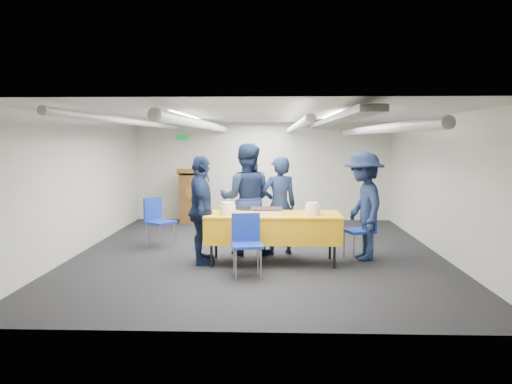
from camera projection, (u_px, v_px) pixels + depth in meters
ground at (258, 253)px, 8.41m from camera, size 7.00×7.00×0.00m
room_shell at (265, 145)px, 8.62m from camera, size 6.00×7.00×2.30m
serving_table at (273, 227)px, 7.65m from camera, size 2.06×0.83×0.77m
sheet_cake at (267, 211)px, 7.66m from camera, size 0.49×0.38×0.09m
plate_stack_left at (228, 208)px, 7.59m from camera, size 0.24×0.24×0.18m
plate_stack_right at (313, 209)px, 7.55m from camera, size 0.22×0.22×0.18m
podium at (193, 196)px, 11.43m from camera, size 0.62×0.53×1.25m
chair_near at (247, 238)px, 6.94m from camera, size 0.48×0.48×0.87m
chair_right at (364, 226)px, 7.96m from camera, size 0.53×0.53×0.87m
chair_left at (157, 217)px, 8.82m from camera, size 0.58×0.58×0.87m
sailor_a at (279, 206)px, 8.24m from camera, size 0.68×0.54×1.63m
sailor_b at (246, 199)px, 8.24m from camera, size 0.92×0.73×1.84m
sailor_c at (201, 210)px, 7.58m from camera, size 0.54×1.02×1.66m
sailor_d at (364, 206)px, 7.86m from camera, size 0.75×1.17×1.72m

